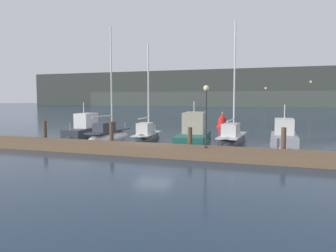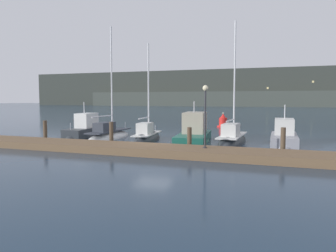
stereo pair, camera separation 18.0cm
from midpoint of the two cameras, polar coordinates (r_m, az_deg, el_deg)
name	(u,v)px [view 1 (the left image)]	position (r m, az deg, el deg)	size (l,w,h in m)	color
ground_plane	(153,147)	(22.13, -2.79, -3.70)	(400.00, 400.00, 0.00)	#1E3347
dock	(139,149)	(19.92, -5.38, -4.00)	(24.58, 2.80, 0.45)	brown
mooring_pile_0	(45,132)	(25.68, -20.82, -0.97)	(0.28, 0.28, 1.67)	#4C3D2D
mooring_pile_1	(112,134)	(22.54, -10.03, -1.45)	(0.28, 0.28, 1.69)	#4C3D2D
mooring_pile_2	(190,139)	(20.45, 3.59, -2.30)	(0.28, 0.28, 1.49)	#4C3D2D
mooring_pile_3	(283,142)	(19.70, 19.22, -2.60)	(0.28, 0.28, 1.64)	#4C3D2D
motorboat_berth_1	(84,133)	(29.27, -14.58, -1.14)	(2.11, 5.14, 3.64)	#2D3338
sailboat_berth_2	(109,137)	(27.05, -10.47, -1.89)	(1.67, 6.39, 9.78)	white
sailboat_berth_3	(147,139)	(25.52, -3.88, -2.27)	(2.13, 5.43, 8.33)	#2D3338
motorboat_berth_4	(194,135)	(25.22, 4.33, -1.66)	(3.12, 7.00, 3.52)	#195647
sailboat_berth_5	(232,141)	(24.46, 10.91, -2.63)	(1.87, 6.30, 9.73)	#2D3338
motorboat_berth_6	(284,140)	(24.72, 19.32, -2.36)	(2.00, 5.53, 3.42)	gray
channel_buoy	(222,122)	(38.31, 9.28, 0.72)	(1.38, 1.38, 1.71)	red
dock_lamppost	(206,106)	(18.64, 6.37, 3.54)	(0.32, 0.32, 3.56)	#2D2D33
hillside_backdrop	(261,89)	(154.46, 15.79, 6.20)	(240.00, 23.00, 16.73)	#333833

